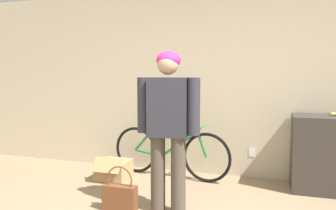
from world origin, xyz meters
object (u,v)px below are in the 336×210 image
object	(u,v)px
bicycle	(169,151)
handbag	(120,196)
person	(168,120)
cardboard_box	(114,170)

from	to	relation	value
bicycle	handbag	size ratio (longest dim) A/B	3.62
bicycle	handbag	distance (m)	1.25
person	bicycle	distance (m)	1.31
handbag	bicycle	bearing A→B (deg)	82.85
bicycle	person	bearing A→B (deg)	-66.08
bicycle	cardboard_box	bearing A→B (deg)	-148.33
bicycle	handbag	world-z (taller)	bicycle
bicycle	cardboard_box	world-z (taller)	bicycle
person	cardboard_box	distance (m)	1.54
person	bicycle	xyz separation A→B (m)	(-0.33, 1.11, -0.60)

